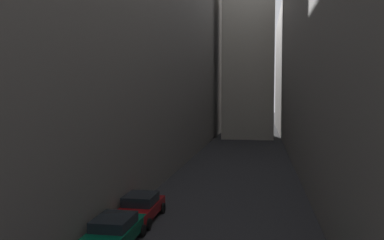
# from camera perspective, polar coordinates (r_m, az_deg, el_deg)

# --- Properties ---
(ground_plane) EXTENTS (264.00, 264.00, 0.00)m
(ground_plane) POSITION_cam_1_polar(r_m,az_deg,el_deg) (46.81, 6.93, -5.29)
(ground_plane) COLOR #232326
(building_block_left) EXTENTS (11.14, 108.00, 25.63)m
(building_block_left) POSITION_cam_1_polar(r_m,az_deg,el_deg) (50.39, -5.71, 9.95)
(building_block_left) COLOR slate
(building_block_left) RESTS_ON ground
(building_block_right) EXTENTS (15.18, 108.00, 23.32)m
(building_block_right) POSITION_cam_1_polar(r_m,az_deg,el_deg) (49.62, 22.60, 8.47)
(building_block_right) COLOR slate
(building_block_right) RESTS_ON ground
(parked_car_left_third) EXTENTS (2.02, 4.38, 1.43)m
(parked_car_left_third) POSITION_cam_1_polar(r_m,az_deg,el_deg) (19.84, -10.90, -15.10)
(parked_car_left_third) COLOR #05472D
(parked_car_left_third) RESTS_ON ground
(parked_car_left_far) EXTENTS (2.05, 4.53, 1.47)m
(parked_car_left_far) POSITION_cam_1_polar(r_m,az_deg,el_deg) (23.48, -7.34, -12.12)
(parked_car_left_far) COLOR maroon
(parked_car_left_far) RESTS_ON ground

